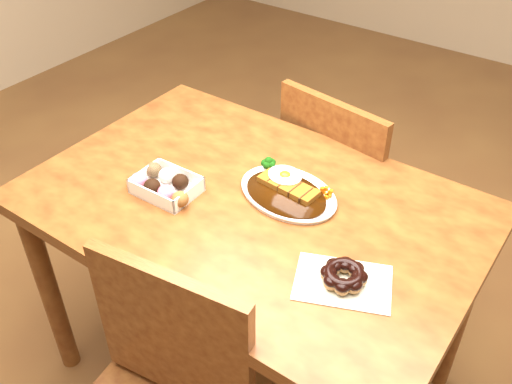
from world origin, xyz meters
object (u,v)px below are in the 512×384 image
Objects in this scene: katsu_curry_plate at (288,190)px; donut_box at (165,184)px; pon_de_ring at (344,276)px; chair_far at (347,187)px; table at (251,229)px.

donut_box is (-0.28, -0.18, 0.01)m from katsu_curry_plate.
katsu_curry_plate is 0.34m from pon_de_ring.
katsu_curry_plate is at bearing 33.40° from donut_box.
chair_far reaches higher than pon_de_ring.
chair_far reaches higher than donut_box.
katsu_curry_plate is (0.03, -0.45, 0.29)m from chair_far.
chair_far is 0.74m from donut_box.
pon_de_ring is at bearing -35.73° from katsu_curry_plate.
katsu_curry_plate reaches higher than pon_de_ring.
katsu_curry_plate is 0.33m from donut_box.
katsu_curry_plate is at bearing 102.43° from chair_far.
donut_box is at bearing 77.27° from chair_far.
table is 0.56m from chair_far.
donut_box is at bearing -154.56° from table.
pon_de_ring is (0.31, -0.66, 0.29)m from chair_far.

